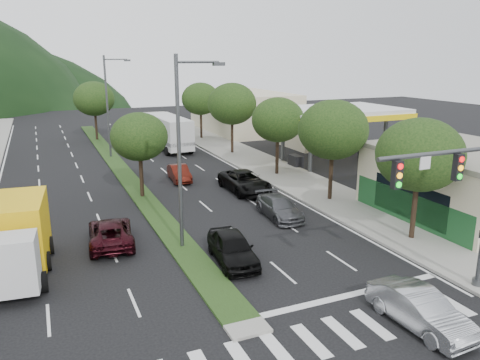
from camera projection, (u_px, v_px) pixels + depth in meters
name	position (u px, v px, depth m)	size (l,w,h in m)	color
ground	(243.00, 324.00, 17.82)	(160.00, 160.00, 0.00)	black
sidewalk_right	(257.00, 162.00, 44.79)	(5.00, 90.00, 0.15)	gray
median	(119.00, 167.00, 42.65)	(1.60, 56.00, 0.12)	#1E3212
crosswalk	(266.00, 353.00, 16.05)	(19.00, 2.20, 0.01)	silver
traffic_signal	(464.00, 191.00, 18.74)	(6.12, 0.40, 7.00)	#47494C
storefront_right	(465.00, 185.00, 29.55)	(9.00, 10.00, 4.00)	beige
gas_canopy	(334.00, 114.00, 43.45)	(12.20, 8.20, 5.25)	silver
bldg_right_far	(244.00, 112.00, 63.69)	(10.00, 16.00, 5.20)	beige
tree_r_a	(419.00, 155.00, 24.75)	(4.60, 4.60, 6.63)	black
tree_r_b	(333.00, 130.00, 31.79)	(4.80, 4.80, 6.94)	black
tree_r_c	(278.00, 120.00, 38.96)	(4.40, 4.40, 6.48)	black
tree_r_d	(232.00, 104.00, 47.72)	(5.00, 5.00, 7.17)	black
tree_r_e	(201.00, 99.00, 56.67)	(4.60, 4.60, 6.71)	black
tree_med_near	(139.00, 137.00, 32.66)	(4.00, 4.00, 6.02)	black
tree_med_far	(94.00, 99.00, 55.58)	(4.80, 4.80, 6.94)	black
streetlight_near	(183.00, 144.00, 23.57)	(2.60, 0.25, 10.00)	#47494C
streetlight_mid	(109.00, 102.00, 45.75)	(2.60, 0.25, 10.00)	#47494C
sedan_silver	(419.00, 309.00, 17.47)	(1.53, 4.39, 1.45)	#9A9DA2
suv_maroon	(111.00, 232.00, 25.18)	(2.26, 4.90, 1.36)	black
car_queue_a	(233.00, 248.00, 22.97)	(1.79, 4.46, 1.52)	black
car_queue_b	(279.00, 207.00, 29.46)	(1.83, 4.51, 1.31)	#48494D
car_queue_c	(179.00, 173.00, 38.17)	(1.36, 3.90, 1.28)	#49130C
car_queue_d	(245.00, 182.00, 35.10)	(2.56, 5.55, 1.54)	black
box_truck	(18.00, 240.00, 21.84)	(3.15, 6.94, 3.33)	silver
motorhome	(169.00, 132.00, 51.02)	(3.25, 9.38, 3.56)	silver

